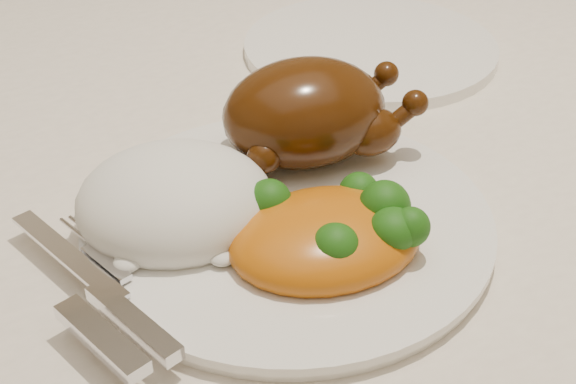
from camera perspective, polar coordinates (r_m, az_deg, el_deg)
name	(u,v)px	position (r m, az deg, el deg)	size (l,w,h in m)	color
dining_table	(323,226)	(0.72, 2.49, -2.44)	(1.60, 0.90, 0.76)	brown
tablecloth	(325,157)	(0.68, 2.64, 2.50)	(1.73, 1.03, 0.18)	white
dinner_plate	(288,223)	(0.54, 0.00, -2.24)	(0.27, 0.27, 0.01)	white
side_plate	(370,47)	(0.79, 5.86, 10.21)	(0.24, 0.24, 0.01)	white
roast_chicken	(309,112)	(0.58, 1.54, 5.70)	(0.15, 0.11, 0.08)	#441F07
rice_mound	(175,202)	(0.53, -8.02, -0.74)	(0.16, 0.16, 0.07)	white
mac_and_cheese	(335,232)	(0.51, 3.38, -2.88)	(0.13, 0.11, 0.05)	#C9670C
cutlery	(104,303)	(0.48, -12.92, -7.68)	(0.06, 0.18, 0.01)	silver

